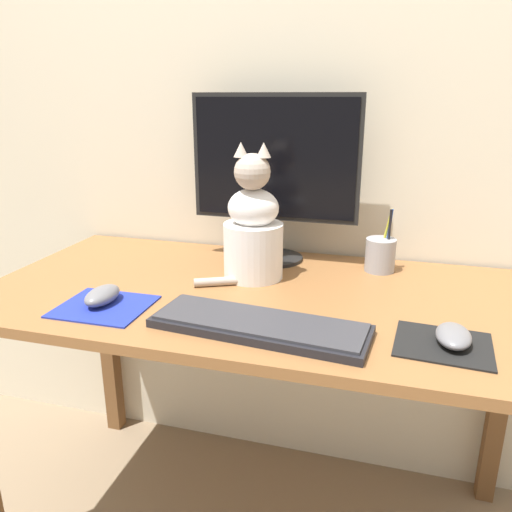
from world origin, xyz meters
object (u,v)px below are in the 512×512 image
at_px(computer_mouse_right, 453,336).
at_px(cat, 253,229).
at_px(monitor, 275,169).
at_px(pen_cup, 380,254).
at_px(keyboard, 259,325).
at_px(computer_mouse_left, 102,295).

height_order(computer_mouse_right, cat, cat).
xyz_separation_m(monitor, cat, (-0.02, -0.16, -0.14)).
relative_size(monitor, pen_cup, 2.71).
distance_m(keyboard, computer_mouse_left, 0.39).
relative_size(keyboard, computer_mouse_right, 4.30).
bearing_deg(monitor, computer_mouse_left, -124.93).
bearing_deg(monitor, keyboard, -79.83).
distance_m(computer_mouse_left, pen_cup, 0.74).
relative_size(computer_mouse_left, computer_mouse_right, 1.03).
xyz_separation_m(monitor, keyboard, (0.08, -0.46, -0.26)).
relative_size(keyboard, pen_cup, 2.64).
bearing_deg(pen_cup, cat, -155.89).
bearing_deg(pen_cup, keyboard, -116.52).
height_order(monitor, keyboard, monitor).
xyz_separation_m(computer_mouse_right, pen_cup, (-0.16, 0.41, 0.03)).
height_order(computer_mouse_right, pen_cup, pen_cup).
distance_m(monitor, computer_mouse_right, 0.68).
xyz_separation_m(computer_mouse_left, computer_mouse_right, (0.77, 0.01, -0.00)).
relative_size(computer_mouse_left, pen_cup, 0.63).
relative_size(computer_mouse_left, cat, 0.31).
distance_m(monitor, pen_cup, 0.38).
bearing_deg(computer_mouse_right, pen_cup, 111.09).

